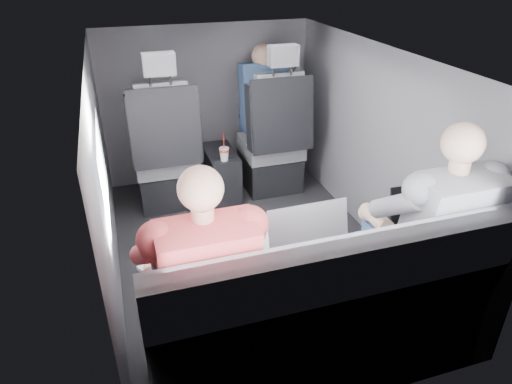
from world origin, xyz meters
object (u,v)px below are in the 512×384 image
object	(u,v)px
front_seat_left	(166,160)
center_console	(221,173)
laptop_white	(186,261)
passenger_rear_left	(202,279)
rear_bench	(318,322)
passenger_front_right	(263,98)
soda_cup	(224,153)
front_seat_right	(273,147)
laptop_silver	(299,235)
passenger_rear_right	(426,232)
laptop_black	(408,211)

from	to	relation	value
front_seat_left	center_console	bearing A→B (deg)	5.07
laptop_white	passenger_rear_left	xyz separation A→B (m)	(0.05, -0.13, -0.02)
rear_bench	passenger_front_right	bearing A→B (deg)	78.38
passenger_front_right	passenger_rear_left	bearing A→B (deg)	-115.10
rear_bench	soda_cup	xyz separation A→B (m)	(-0.01, 1.76, 0.15)
front_seat_right	laptop_silver	bearing A→B (deg)	-105.46
laptop_white	passenger_front_right	distance (m)	2.18
rear_bench	laptop_silver	distance (m)	0.42
soda_cup	passenger_rear_right	size ratio (longest dim) A/B	0.19
laptop_silver	passenger_rear_right	bearing A→B (deg)	-15.10
laptop_silver	passenger_rear_left	xyz separation A→B (m)	(-0.52, -0.17, -0.02)
laptop_black	passenger_front_right	world-z (taller)	passenger_front_right
front_seat_right	passenger_front_right	size ratio (longest dim) A/B	1.65
front_seat_left	laptop_silver	xyz separation A→B (m)	(0.45, -1.64, 0.24)
front_seat_right	passenger_front_right	xyz separation A→B (m)	(-0.01, 0.26, 0.35)
front_seat_left	laptop_white	size ratio (longest dim) A/B	2.59
passenger_front_right	soda_cup	bearing A→B (deg)	-138.49
laptop_white	passenger_rear_right	bearing A→B (deg)	-6.41
laptop_silver	laptop_white	bearing A→B (deg)	-176.59
front_seat_right	passenger_rear_left	bearing A→B (deg)	-118.31
soda_cup	front_seat_right	bearing A→B (deg)	17.37
laptop_silver	front_seat_right	bearing A→B (deg)	74.54
laptop_silver	passenger_front_right	xyz separation A→B (m)	(0.45, 1.90, 0.11)
passenger_front_right	laptop_white	bearing A→B (deg)	-117.64
laptop_white	laptop_black	world-z (taller)	laptop_white
front_seat_left	front_seat_right	size ratio (longest dim) A/B	1.00
laptop_black	passenger_rear_right	bearing A→B (deg)	-99.79
passenger_rear_left	front_seat_left	bearing A→B (deg)	87.69
center_console	passenger_front_right	size ratio (longest dim) A/B	0.63
center_console	soda_cup	distance (m)	0.32
rear_bench	laptop_white	world-z (taller)	rear_bench
laptop_black	passenger_rear_right	xyz separation A→B (m)	(-0.04, -0.20, 0.00)
laptop_white	passenger_rear_right	world-z (taller)	passenger_rear_right
soda_cup	passenger_front_right	bearing A→B (deg)	41.51
center_console	laptop_silver	size ratio (longest dim) A/B	1.21
front_seat_right	laptop_silver	size ratio (longest dim) A/B	3.18
front_seat_right	laptop_white	xyz separation A→B (m)	(-1.02, -1.67, 0.24)
laptop_silver	passenger_rear_right	distance (m)	0.64
rear_bench	front_seat_right	bearing A→B (deg)	76.69
rear_bench	soda_cup	size ratio (longest dim) A/B	6.88
soda_cup	passenger_rear_right	distance (m)	1.78
laptop_black	passenger_rear_left	size ratio (longest dim) A/B	0.31
front_seat_left	rear_bench	world-z (taller)	front_seat_left
laptop_white	passenger_rear_right	xyz separation A→B (m)	(1.18, -0.13, 0.00)
laptop_silver	laptop_black	xyz separation A→B (m)	(0.65, 0.04, -0.00)
passenger_rear_left	center_console	bearing A→B (deg)	74.19
laptop_black	passenger_rear_right	world-z (taller)	passenger_rear_right
passenger_rear_right	passenger_front_right	distance (m)	2.07
laptop_white	laptop_silver	size ratio (longest dim) A/B	1.23
rear_bench	laptop_silver	bearing A→B (deg)	90.86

